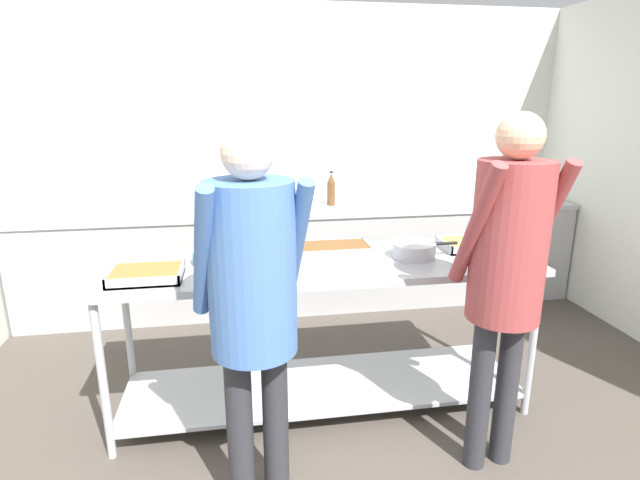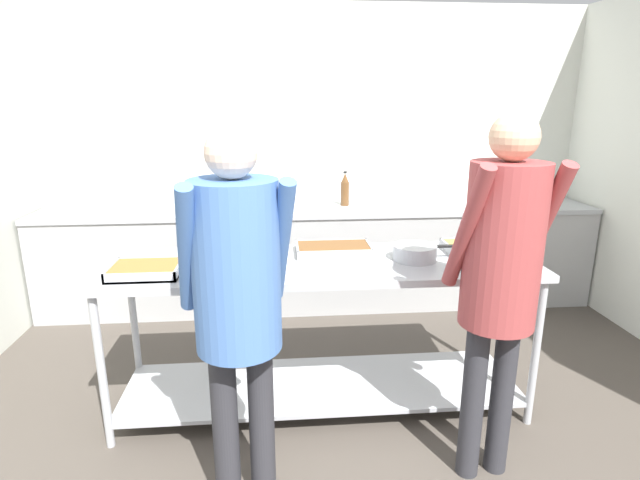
{
  "view_description": "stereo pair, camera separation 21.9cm",
  "coord_description": "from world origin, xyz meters",
  "px_view_note": "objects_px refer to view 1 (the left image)",
  "views": [
    {
      "loc": [
        -0.59,
        -1.12,
        1.82
      ],
      "look_at": [
        -0.13,
        1.68,
        1.02
      ],
      "focal_mm": 28.0,
      "sensor_mm": 36.0,
      "label": 1
    },
    {
      "loc": [
        -0.37,
        -1.14,
        1.82
      ],
      "look_at": [
        -0.13,
        1.68,
        1.02
      ],
      "focal_mm": 28.0,
      "sensor_mm": 36.0,
      "label": 2
    }
  ],
  "objects_px": {
    "guest_serving_right": "(253,288)",
    "water_bottle": "(331,190)",
    "guest_serving_left": "(507,260)",
    "serving_tray_vegetables": "(333,249)",
    "broccoli_bowl": "(215,255)",
    "plate_stack": "(269,265)",
    "sauce_pan": "(414,250)",
    "serving_tray_greens": "(470,245)",
    "serving_tray_roast": "(146,274)"
  },
  "relations": [
    {
      "from": "guest_serving_right",
      "to": "water_bottle",
      "type": "height_order",
      "value": "guest_serving_right"
    },
    {
      "from": "guest_serving_right",
      "to": "guest_serving_left",
      "type": "bearing_deg",
      "value": 3.72
    },
    {
      "from": "serving_tray_vegetables",
      "to": "broccoli_bowl",
      "type": "bearing_deg",
      "value": -172.93
    },
    {
      "from": "guest_serving_left",
      "to": "water_bottle",
      "type": "height_order",
      "value": "guest_serving_left"
    },
    {
      "from": "broccoli_bowl",
      "to": "plate_stack",
      "type": "relative_size",
      "value": 0.89
    },
    {
      "from": "sauce_pan",
      "to": "serving_tray_greens",
      "type": "height_order",
      "value": "sauce_pan"
    },
    {
      "from": "guest_serving_right",
      "to": "water_bottle",
      "type": "distance_m",
      "value": 2.52
    },
    {
      "from": "plate_stack",
      "to": "serving_tray_vegetables",
      "type": "xyz_separation_m",
      "value": [
        0.4,
        0.23,
        0.0
      ]
    },
    {
      "from": "serving_tray_vegetables",
      "to": "guest_serving_left",
      "type": "height_order",
      "value": "guest_serving_left"
    },
    {
      "from": "serving_tray_roast",
      "to": "broccoli_bowl",
      "type": "height_order",
      "value": "broccoli_bowl"
    },
    {
      "from": "serving_tray_roast",
      "to": "plate_stack",
      "type": "relative_size",
      "value": 1.31
    },
    {
      "from": "guest_serving_left",
      "to": "water_bottle",
      "type": "xyz_separation_m",
      "value": [
        -0.4,
        2.32,
        -0.06
      ]
    },
    {
      "from": "serving_tray_roast",
      "to": "plate_stack",
      "type": "distance_m",
      "value": 0.64
    },
    {
      "from": "sauce_pan",
      "to": "broccoli_bowl",
      "type": "bearing_deg",
      "value": 176.11
    },
    {
      "from": "guest_serving_left",
      "to": "broccoli_bowl",
      "type": "bearing_deg",
      "value": 152.09
    },
    {
      "from": "sauce_pan",
      "to": "guest_serving_right",
      "type": "bearing_deg",
      "value": -143.2
    },
    {
      "from": "serving_tray_vegetables",
      "to": "sauce_pan",
      "type": "relative_size",
      "value": 1.14
    },
    {
      "from": "serving_tray_vegetables",
      "to": "guest_serving_right",
      "type": "relative_size",
      "value": 0.26
    },
    {
      "from": "sauce_pan",
      "to": "guest_serving_right",
      "type": "xyz_separation_m",
      "value": [
        -0.96,
        -0.72,
        0.09
      ]
    },
    {
      "from": "broccoli_bowl",
      "to": "guest_serving_right",
      "type": "height_order",
      "value": "guest_serving_right"
    },
    {
      "from": "serving_tray_roast",
      "to": "serving_tray_greens",
      "type": "height_order",
      "value": "same"
    },
    {
      "from": "serving_tray_roast",
      "to": "plate_stack",
      "type": "bearing_deg",
      "value": 4.94
    },
    {
      "from": "plate_stack",
      "to": "water_bottle",
      "type": "relative_size",
      "value": 0.91
    },
    {
      "from": "serving_tray_roast",
      "to": "guest_serving_left",
      "type": "bearing_deg",
      "value": -16.92
    },
    {
      "from": "broccoli_bowl",
      "to": "water_bottle",
      "type": "bearing_deg",
      "value": 58.73
    },
    {
      "from": "sauce_pan",
      "to": "serving_tray_roast",
      "type": "bearing_deg",
      "value": -175.21
    },
    {
      "from": "plate_stack",
      "to": "sauce_pan",
      "type": "relative_size",
      "value": 0.71
    },
    {
      "from": "serving_tray_roast",
      "to": "guest_serving_right",
      "type": "xyz_separation_m",
      "value": [
        0.53,
        -0.6,
        0.12
      ]
    },
    {
      "from": "broccoli_bowl",
      "to": "water_bottle",
      "type": "xyz_separation_m",
      "value": [
        0.97,
        1.59,
        0.08
      ]
    },
    {
      "from": "broccoli_bowl",
      "to": "serving_tray_greens",
      "type": "distance_m",
      "value": 1.56
    },
    {
      "from": "guest_serving_left",
      "to": "guest_serving_right",
      "type": "relative_size",
      "value": 1.03
    },
    {
      "from": "guest_serving_left",
      "to": "serving_tray_vegetables",
      "type": "bearing_deg",
      "value": 129.63
    },
    {
      "from": "water_bottle",
      "to": "serving_tray_greens",
      "type": "bearing_deg",
      "value": -68.98
    },
    {
      "from": "serving_tray_vegetables",
      "to": "guest_serving_right",
      "type": "xyz_separation_m",
      "value": [
        -0.51,
        -0.89,
        0.12
      ]
    },
    {
      "from": "serving_tray_roast",
      "to": "water_bottle",
      "type": "xyz_separation_m",
      "value": [
        1.31,
        1.8,
        0.1
      ]
    },
    {
      "from": "serving_tray_vegetables",
      "to": "sauce_pan",
      "type": "distance_m",
      "value": 0.49
    },
    {
      "from": "guest_serving_left",
      "to": "plate_stack",
      "type": "bearing_deg",
      "value": 151.72
    },
    {
      "from": "serving_tray_roast",
      "to": "plate_stack",
      "type": "xyz_separation_m",
      "value": [
        0.64,
        0.06,
        -0.0
      ]
    },
    {
      "from": "serving_tray_roast",
      "to": "water_bottle",
      "type": "distance_m",
      "value": 2.23
    },
    {
      "from": "serving_tray_greens",
      "to": "water_bottle",
      "type": "relative_size",
      "value": 1.18
    },
    {
      "from": "guest_serving_right",
      "to": "broccoli_bowl",
      "type": "bearing_deg",
      "value": 103.17
    },
    {
      "from": "broccoli_bowl",
      "to": "serving_tray_greens",
      "type": "height_order",
      "value": "broccoli_bowl"
    },
    {
      "from": "sauce_pan",
      "to": "serving_tray_greens",
      "type": "xyz_separation_m",
      "value": [
        0.41,
        0.12,
        -0.02
      ]
    },
    {
      "from": "broccoli_bowl",
      "to": "water_bottle",
      "type": "relative_size",
      "value": 0.81
    },
    {
      "from": "serving_tray_vegetables",
      "to": "water_bottle",
      "type": "xyz_separation_m",
      "value": [
        0.27,
        1.51,
        0.1
      ]
    },
    {
      "from": "serving_tray_vegetables",
      "to": "water_bottle",
      "type": "relative_size",
      "value": 1.46
    },
    {
      "from": "sauce_pan",
      "to": "water_bottle",
      "type": "bearing_deg",
      "value": 96.29
    },
    {
      "from": "serving_tray_greens",
      "to": "plate_stack",
      "type": "bearing_deg",
      "value": -171.26
    },
    {
      "from": "serving_tray_roast",
      "to": "guest_serving_left",
      "type": "distance_m",
      "value": 1.79
    },
    {
      "from": "plate_stack",
      "to": "water_bottle",
      "type": "bearing_deg",
      "value": 68.93
    }
  ]
}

